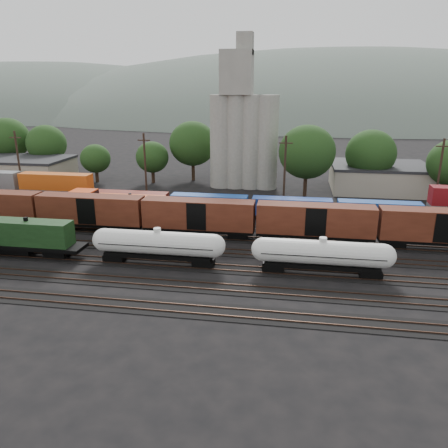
# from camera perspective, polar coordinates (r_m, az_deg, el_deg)

# --- Properties ---
(ground) EXTENTS (600.00, 600.00, 0.00)m
(ground) POSITION_cam_1_polar(r_m,az_deg,el_deg) (55.38, -5.54, -3.32)
(ground) COLOR black
(tracks) EXTENTS (180.00, 33.20, 0.20)m
(tracks) POSITION_cam_1_polar(r_m,az_deg,el_deg) (55.36, -5.54, -3.28)
(tracks) COLOR black
(tracks) RESTS_ON ground
(green_locomotive) EXTENTS (18.08, 3.19, 4.79)m
(green_locomotive) POSITION_cam_1_polar(r_m,az_deg,el_deg) (59.01, -26.81, -1.08)
(green_locomotive) COLOR black
(green_locomotive) RESTS_ON ground
(tank_car_a) EXTENTS (15.64, 2.80, 4.10)m
(tank_car_a) POSITION_cam_1_polar(r_m,az_deg,el_deg) (50.42, -8.63, -2.63)
(tank_car_a) COLOR silver
(tank_car_a) RESTS_ON ground
(tank_car_b) EXTENTS (15.33, 2.74, 4.02)m
(tank_car_b) POSITION_cam_1_polar(r_m,az_deg,el_deg) (48.30, 12.69, -3.86)
(tank_car_b) COLOR silver
(tank_car_b) RESTS_ON ground
(orange_locomotive) EXTENTS (17.45, 2.91, 4.36)m
(orange_locomotive) POSITION_cam_1_polar(r_m,az_deg,el_deg) (67.90, -14.44, 2.38)
(orange_locomotive) COLOR black
(orange_locomotive) RESTS_ON ground
(boxcar_string) EXTENTS (169.00, 2.90, 4.20)m
(boxcar_string) POSITION_cam_1_polar(r_m,az_deg,el_deg) (58.72, -3.34, 1.18)
(boxcar_string) COLOR black
(boxcar_string) RESTS_ON ground
(container_wall) EXTENTS (162.17, 2.60, 5.80)m
(container_wall) POSITION_cam_1_polar(r_m,az_deg,el_deg) (73.80, -15.61, 3.59)
(container_wall) COLOR black
(container_wall) RESTS_ON ground
(grain_silo) EXTENTS (13.40, 5.00, 29.00)m
(grain_silo) POSITION_cam_1_polar(r_m,az_deg,el_deg) (86.94, 2.47, 12.08)
(grain_silo) COLOR gray
(grain_silo) RESTS_ON ground
(industrial_sheds) EXTENTS (119.38, 17.26, 5.10)m
(industrial_sheds) POSITION_cam_1_polar(r_m,az_deg,el_deg) (87.17, 4.53, 6.27)
(industrial_sheds) COLOR #9E937F
(industrial_sheds) RESTS_ON ground
(tree_band) EXTENTS (160.03, 22.46, 13.06)m
(tree_band) POSITION_cam_1_polar(r_m,az_deg,el_deg) (88.73, 2.33, 9.46)
(tree_band) COLOR black
(tree_band) RESTS_ON ground
(utility_poles) EXTENTS (122.20, 0.36, 12.00)m
(utility_poles) POSITION_cam_1_polar(r_m,az_deg,el_deg) (74.43, -1.41, 7.20)
(utility_poles) COLOR black
(utility_poles) RESTS_ON ground
(distant_hills) EXTENTS (860.00, 286.00, 130.00)m
(distant_hills) POSITION_cam_1_polar(r_m,az_deg,el_deg) (312.71, 11.21, 10.00)
(distant_hills) COLOR #59665B
(distant_hills) RESTS_ON ground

